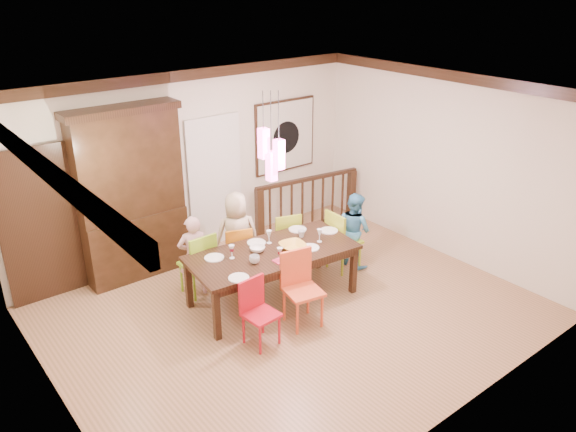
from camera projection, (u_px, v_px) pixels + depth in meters
floor at (293, 312)px, 7.54m from camera, size 6.00×6.00×0.00m
ceiling at (294, 96)px, 6.39m from camera, size 6.00×6.00×0.00m
wall_back at (193, 164)px, 8.76m from camera, size 6.00×0.00×6.00m
wall_left at (45, 291)px, 5.26m from camera, size 0.00×5.00×5.00m
wall_right at (444, 166)px, 8.68m from camera, size 0.00×5.00×5.00m
crown_molding at (294, 103)px, 6.42m from camera, size 6.00×5.00×0.16m
panel_door at (40, 228)px, 7.52m from camera, size 1.04×0.07×2.24m
white_doorway at (215, 184)px, 9.10m from camera, size 0.97×0.05×2.22m
painting at (285, 136)px, 9.70m from camera, size 1.25×0.06×1.25m
pendant_cluster at (271, 154)px, 7.01m from camera, size 0.27×0.21×1.14m
dining_table at (273, 256)px, 7.58m from camera, size 2.38×1.28×0.75m
chair_far_left at (197, 259)px, 7.80m from camera, size 0.44×0.44×0.94m
chair_far_mid at (237, 248)px, 8.18m from camera, size 0.50×0.50×0.87m
chair_far_right at (284, 235)px, 8.58m from camera, size 0.51×0.51×0.90m
chair_near_left at (261, 310)px, 6.72m from camera, size 0.41×0.41×0.84m
chair_near_mid at (303, 286)px, 7.08m from camera, size 0.52×0.52×0.98m
chair_end_right at (344, 236)px, 8.45m from camera, size 0.45×0.45×0.96m
china_hutch at (130, 194)px, 8.03m from camera, size 1.62×0.46×2.55m
balustrade at (307, 202)px, 9.83m from camera, size 2.04×0.36×0.96m
person_far_left at (194, 256)px, 7.75m from camera, size 0.50×0.41×1.19m
person_far_mid at (237, 235)px, 8.21m from camera, size 0.76×0.65×1.32m
person_end_right at (354, 229)px, 8.57m from camera, size 0.45×0.57×1.17m
serving_bowl at (293, 246)px, 7.58m from camera, size 0.40×0.40×0.08m
small_bowl at (257, 249)px, 7.53m from camera, size 0.25×0.25×0.07m
cup_left at (254, 259)px, 7.22m from camera, size 0.15×0.15×0.11m
cup_right at (301, 234)px, 7.93m from camera, size 0.13×0.13×0.10m
plate_far_left at (214, 258)px, 7.35m from camera, size 0.26×0.26×0.01m
plate_far_mid at (256, 243)px, 7.77m from camera, size 0.26×0.26×0.01m
plate_far_right at (298, 229)px, 8.17m from camera, size 0.26×0.26×0.01m
plate_near_left at (239, 278)px, 6.87m from camera, size 0.26×0.26×0.01m
plate_near_mid at (310, 248)px, 7.62m from camera, size 0.26×0.26×0.01m
plate_end_right at (329, 231)px, 8.13m from camera, size 0.26×0.26×0.01m
wine_glass_a at (232, 252)px, 7.32m from camera, size 0.08×0.08×0.19m
wine_glass_b at (269, 237)px, 7.73m from camera, size 0.08×0.08×0.19m
wine_glass_c at (280, 254)px, 7.25m from camera, size 0.08×0.08×0.19m
wine_glass_d at (320, 235)px, 7.78m from camera, size 0.08×0.08×0.19m
napkin at (280, 261)px, 7.28m from camera, size 0.18×0.14×0.01m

